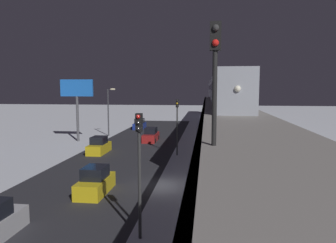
% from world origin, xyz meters
% --- Properties ---
extents(ground_plane, '(240.00, 240.00, 0.00)m').
position_xyz_m(ground_plane, '(0.00, 0.00, 0.00)').
color(ground_plane, silver).
extents(avenue_asphalt, '(11.00, 98.89, 0.01)m').
position_xyz_m(avenue_asphalt, '(5.65, 0.00, 0.00)').
color(avenue_asphalt, '#28282D').
rests_on(avenue_asphalt, ground_plane).
extents(elevated_railway, '(5.00, 98.89, 5.73)m').
position_xyz_m(elevated_railway, '(-5.74, -0.00, 4.93)').
color(elevated_railway, gray).
rests_on(elevated_railway, ground_plane).
extents(subway_train, '(2.94, 74.07, 3.40)m').
position_xyz_m(subway_train, '(-5.83, -35.17, 7.51)').
color(subway_train, '#999EA8').
rests_on(subway_train, elevated_railway).
extents(rail_signal, '(0.36, 0.41, 4.00)m').
position_xyz_m(rail_signal, '(-3.99, 13.47, 8.45)').
color(rail_signal, black).
rests_on(rail_signal, elevated_railway).
extents(sedan_red, '(1.91, 4.78, 1.97)m').
position_xyz_m(sedan_red, '(4.25, -20.76, 0.79)').
color(sedan_red, '#A51E1E').
rests_on(sedan_red, ground_plane).
extents(sedan_yellow, '(1.80, 4.13, 1.97)m').
position_xyz_m(sedan_yellow, '(4.25, 2.33, 0.80)').
color(sedan_yellow, gold).
rests_on(sedan_yellow, ground_plane).
extents(sedan_yellow_2, '(1.80, 4.13, 1.97)m').
position_xyz_m(sedan_yellow_2, '(8.85, -11.57, 0.80)').
color(sedan_yellow_2, gold).
rests_on(sedan_yellow_2, ground_plane).
extents(sedan_blue, '(1.80, 4.32, 1.97)m').
position_xyz_m(sedan_blue, '(8.85, -34.37, 0.80)').
color(sedan_blue, navy).
rests_on(sedan_blue, ground_plane).
extents(traffic_light_near, '(0.32, 0.44, 6.40)m').
position_xyz_m(traffic_light_near, '(-0.45, 8.81, 4.20)').
color(traffic_light_near, '#2D2D2D').
rests_on(traffic_light_near, ground_plane).
extents(traffic_light_mid, '(0.32, 0.44, 6.40)m').
position_xyz_m(traffic_light_mid, '(-0.45, -11.47, 4.20)').
color(traffic_light_mid, '#2D2D2D').
rests_on(traffic_light_mid, ground_plane).
extents(commercial_billboard, '(4.80, 0.36, 8.90)m').
position_xyz_m(commercial_billboard, '(14.71, -19.34, 6.83)').
color(commercial_billboard, '#4C4C51').
rests_on(commercial_billboard, ground_plane).
extents(street_lamp_far, '(1.35, 0.44, 7.65)m').
position_xyz_m(street_lamp_far, '(11.72, -25.00, 4.81)').
color(street_lamp_far, '#38383D').
rests_on(street_lamp_far, ground_plane).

